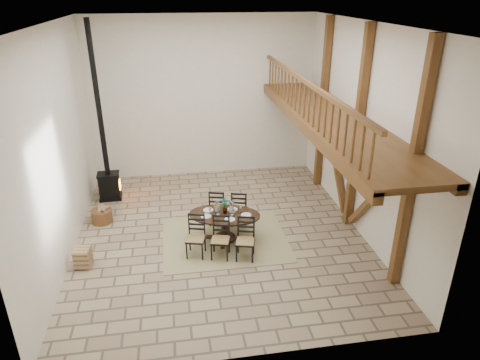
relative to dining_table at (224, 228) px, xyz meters
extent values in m
plane|color=tan|center=(-0.06, 0.40, -0.39)|extent=(8.00, 8.00, 0.00)
cube|color=white|center=(-0.06, 4.40, 2.11)|extent=(7.00, 0.02, 5.00)
cube|color=white|center=(-0.06, -3.60, 2.11)|extent=(7.00, 0.02, 5.00)
cube|color=white|center=(-3.56, 0.40, 2.11)|extent=(0.02, 8.00, 5.00)
cube|color=white|center=(3.44, 0.40, 2.11)|extent=(0.02, 8.00, 5.00)
cube|color=white|center=(-0.06, 0.40, 4.61)|extent=(7.00, 8.00, 0.02)
cube|color=brown|center=(3.32, -2.10, 2.11)|extent=(0.18, 0.18, 5.00)
cube|color=brown|center=(3.32, 0.40, 2.11)|extent=(0.18, 0.18, 5.00)
cube|color=brown|center=(3.32, 2.90, 2.11)|extent=(0.18, 0.18, 5.00)
cube|color=brown|center=(3.32, -0.85, 1.01)|extent=(0.14, 2.16, 2.54)
cube|color=brown|center=(3.32, 1.65, 1.01)|extent=(0.14, 2.16, 2.54)
cube|color=brown|center=(3.32, 0.40, 2.41)|extent=(0.20, 7.80, 0.20)
cube|color=brown|center=(2.64, 0.40, 2.46)|extent=(1.60, 7.80, 0.12)
cube|color=brown|center=(1.94, 0.40, 2.36)|extent=(0.18, 7.80, 0.22)
cube|color=brown|center=(1.94, 0.40, 3.36)|extent=(0.09, 7.60, 0.09)
cube|color=brown|center=(1.94, 0.40, 2.94)|extent=(0.06, 7.60, 0.86)
cube|color=tan|center=(0.03, 0.10, -0.38)|extent=(3.00, 2.50, 0.02)
ellipsoid|color=black|center=(0.03, 0.10, 0.29)|extent=(1.93, 1.45, 0.04)
cylinder|color=black|center=(0.03, 0.10, -0.06)|extent=(0.17, 0.17, 0.63)
cylinder|color=black|center=(0.03, 0.10, -0.34)|extent=(0.53, 0.53, 0.06)
cube|color=tan|center=(-0.72, -0.49, 0.06)|extent=(0.50, 0.49, 0.04)
cube|color=black|center=(-0.72, -0.49, -0.18)|extent=(0.49, 0.49, 0.43)
cube|color=black|center=(-0.67, -0.31, 0.32)|extent=(0.36, 0.13, 0.57)
cube|color=tan|center=(-0.17, -0.63, 0.06)|extent=(0.50, 0.49, 0.04)
cube|color=black|center=(-0.17, -0.63, -0.18)|extent=(0.49, 0.49, 0.43)
cube|color=black|center=(-0.12, -0.46, 0.32)|extent=(0.36, 0.13, 0.57)
cube|color=tan|center=(0.38, -0.78, 0.06)|extent=(0.50, 0.49, 0.04)
cube|color=black|center=(0.38, -0.78, -0.18)|extent=(0.49, 0.49, 0.43)
cube|color=black|center=(0.43, -0.61, 0.32)|extent=(0.36, 0.13, 0.57)
cube|color=tan|center=(-0.05, 0.90, 0.06)|extent=(0.50, 0.49, 0.04)
cube|color=black|center=(-0.05, 0.90, -0.18)|extent=(0.49, 0.49, 0.43)
cube|color=black|center=(-0.10, 0.73, 0.32)|extent=(0.36, 0.13, 0.57)
cube|color=tan|center=(0.50, 0.76, 0.06)|extent=(0.50, 0.49, 0.04)
cube|color=black|center=(0.50, 0.76, -0.18)|extent=(0.49, 0.49, 0.43)
cube|color=black|center=(0.45, 0.58, 0.32)|extent=(0.36, 0.13, 0.57)
cube|color=silver|center=(0.03, 0.10, 0.32)|extent=(1.45, 0.98, 0.01)
cube|color=white|center=(0.03, 0.10, 0.40)|extent=(0.90, 0.49, 0.18)
cylinder|color=white|center=(-0.14, 0.14, 0.48)|extent=(0.12, 0.12, 0.34)
cylinder|color=white|center=(0.19, 0.05, 0.48)|extent=(0.12, 0.12, 0.34)
cylinder|color=white|center=(-0.14, 0.14, 0.39)|extent=(0.06, 0.06, 0.16)
cylinder|color=white|center=(0.19, 0.05, 0.39)|extent=(0.06, 0.06, 0.16)
imported|color=#4C723F|center=(0.04, 0.14, 0.51)|extent=(0.24, 0.19, 0.40)
cube|color=black|center=(-2.99, 2.86, -0.35)|extent=(0.64, 0.50, 0.10)
cube|color=black|center=(-2.99, 2.86, 0.03)|extent=(0.59, 0.45, 0.67)
cube|color=#FF590C|center=(-2.70, 2.87, 0.03)|extent=(0.03, 0.27, 0.27)
cube|color=black|center=(-2.99, 2.86, 0.39)|extent=(0.63, 0.49, 0.04)
cylinder|color=black|center=(-2.99, 2.86, 2.51)|extent=(0.14, 0.14, 4.20)
cylinder|color=brown|center=(-3.06, 1.48, -0.22)|extent=(0.54, 0.54, 0.35)
cube|color=tan|center=(-3.06, 1.48, 0.00)|extent=(0.29, 0.29, 0.10)
cube|color=tan|center=(-3.21, -0.51, -0.16)|extent=(0.39, 0.40, 0.47)
camera|label=1|loc=(-1.05, -8.84, 5.28)|focal=32.00mm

